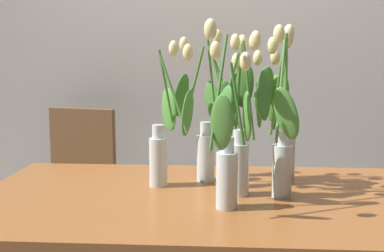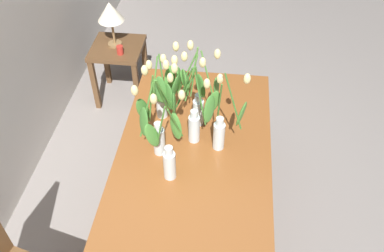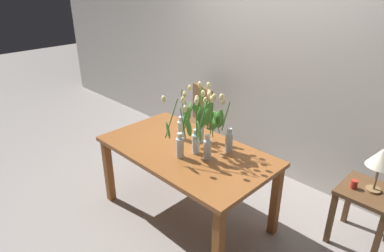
{
  "view_description": "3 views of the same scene",
  "coord_description": "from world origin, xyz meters",
  "views": [
    {
      "loc": [
        0.06,
        -1.59,
        1.22
      ],
      "look_at": [
        -0.05,
        -0.03,
        0.99
      ],
      "focal_mm": 44.1,
      "sensor_mm": 36.0,
      "label": 1
    },
    {
      "loc": [
        -1.59,
        -0.17,
        2.5
      ],
      "look_at": [
        -0.03,
        0.01,
        0.99
      ],
      "focal_mm": 38.24,
      "sensor_mm": 36.0,
      "label": 2
    },
    {
      "loc": [
        1.93,
        -1.86,
        2.2
      ],
      "look_at": [
        0.07,
        0.01,
        0.99
      ],
      "focal_mm": 31.39,
      "sensor_mm": 36.0,
      "label": 3
    }
  ],
  "objects": [
    {
      "name": "tulip_vase_1",
      "position": [
        0.28,
        0.23,
        0.92
      ],
      "size": [
        0.17,
        0.15,
        0.51
      ],
      "color": "silver",
      "rests_on": "dining_table"
    },
    {
      "name": "tulip_vase_4",
      "position": [
        0.01,
        0.2,
        0.98
      ],
      "size": [
        0.3,
        0.23,
        0.58
      ],
      "color": "silver",
      "rests_on": "dining_table"
    },
    {
      "name": "dining_table",
      "position": [
        0.0,
        0.0,
        0.65
      ],
      "size": [
        1.6,
        0.9,
        0.74
      ],
      "color": "brown",
      "rests_on": "ground"
    },
    {
      "name": "tulip_vase_2",
      "position": [
        0.08,
        -0.15,
        0.92
      ],
      "size": [
        0.15,
        0.25,
        0.58
      ],
      "color": "silver",
      "rests_on": "dining_table"
    },
    {
      "name": "table_lamp",
      "position": [
        1.37,
        0.84,
        0.86
      ],
      "size": [
        0.22,
        0.22,
        0.4
      ],
      "color": "olive",
      "rests_on": "side_table"
    },
    {
      "name": "ground_plane",
      "position": [
        0.0,
        0.0,
        0.0
      ],
      "size": [
        18.0,
        18.0,
        0.0
      ],
      "primitive_type": "plane",
      "color": "gray"
    },
    {
      "name": "tulip_vase_3",
      "position": [
        -0.16,
        0.12,
        0.91
      ],
      "size": [
        0.18,
        0.21,
        0.54
      ],
      "color": "silver",
      "rests_on": "dining_table"
    },
    {
      "name": "pillar_candle",
      "position": [
        1.24,
        0.76,
        0.59
      ],
      "size": [
        0.06,
        0.06,
        0.07
      ],
      "primitive_type": "cylinder",
      "color": "#B72D23",
      "rests_on": "side_table"
    },
    {
      "name": "side_table",
      "position": [
        1.35,
        0.82,
        0.43
      ],
      "size": [
        0.44,
        0.44,
        0.55
      ],
      "color": "brown",
      "rests_on": "ground"
    },
    {
      "name": "tulip_vase_0",
      "position": [
        0.12,
        0.02,
        0.97
      ],
      "size": [
        0.22,
        0.28,
        0.56
      ],
      "color": "silver",
      "rests_on": "dining_table"
    },
    {
      "name": "tulip_vase_5",
      "position": [
        0.25,
        0.02,
        0.98
      ],
      "size": [
        0.17,
        0.28,
        0.59
      ],
      "color": "silver",
      "rests_on": "dining_table"
    }
  ]
}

